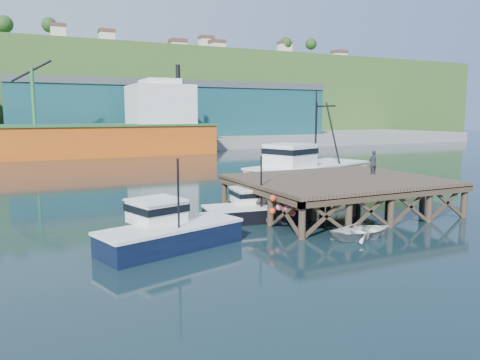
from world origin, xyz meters
TOP-DOWN VIEW (x-y plane):
  - ground at (0.00, 0.00)m, footprint 300.00×300.00m
  - wharf at (5.50, -0.19)m, footprint 12.00×10.00m
  - far_quay at (0.00, 70.00)m, footprint 160.00×40.00m
  - warehouse_mid at (0.00, 65.00)m, footprint 28.00×16.00m
  - warehouse_right at (30.00, 65.00)m, footprint 30.00×16.00m
  - cargo_ship at (-8.46, 48.00)m, footprint 55.50×10.00m
  - hillside at (0.00, 100.00)m, footprint 220.00×50.00m
  - boat_navy at (-6.57, -3.20)m, footprint 7.10×4.63m
  - boat_black at (-0.21, 0.18)m, footprint 6.32×5.27m
  - trawler at (8.76, 8.34)m, footprint 12.57×8.15m
  - dinghy at (2.69, -5.80)m, footprint 3.36×2.40m
  - dockworker at (8.71, 0.45)m, footprint 0.59×0.39m

SIDE VIEW (x-z plane):
  - ground at x=0.00m, z-range 0.00..0.00m
  - dinghy at x=2.69m, z-range 0.00..0.70m
  - boat_black at x=-0.21m, z-range -1.19..2.58m
  - boat_navy at x=-6.57m, z-range -1.25..2.93m
  - far_quay at x=0.00m, z-range 0.00..2.00m
  - trawler at x=8.76m, z-range -2.33..5.59m
  - wharf at x=5.50m, z-range 0.63..3.25m
  - dockworker at x=8.71m, z-range 2.12..3.71m
  - cargo_ship at x=-8.46m, z-range -3.56..10.19m
  - warehouse_mid at x=0.00m, z-range 2.00..11.00m
  - warehouse_right at x=30.00m, z-range 2.00..11.00m
  - hillside at x=0.00m, z-range 0.00..22.00m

